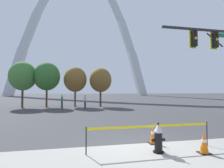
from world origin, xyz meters
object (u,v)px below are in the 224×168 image
(pedestrian_walking_left, at_px, (62,101))
(traffic_cone_by_hydrant, at_px, (204,143))
(pedestrian_standing_center, at_px, (85,101))
(fire_hydrant, at_px, (158,138))
(traffic_cone_mid_sidewalk, at_px, (153,134))
(traffic_signal_gantry, at_px, (219,57))
(monument_arch, at_px, (81,37))

(pedestrian_walking_left, bearing_deg, traffic_cone_by_hydrant, -71.13)
(pedestrian_walking_left, relative_size, pedestrian_standing_center, 1.00)
(fire_hydrant, distance_m, traffic_cone_by_hydrant, 1.49)
(traffic_cone_mid_sidewalk, xyz_separation_m, traffic_signal_gantry, (5.36, 2.47, 3.71))
(traffic_signal_gantry, relative_size, monument_arch, 0.11)
(traffic_cone_by_hydrant, distance_m, pedestrian_standing_center, 16.37)
(pedestrian_walking_left, bearing_deg, monument_arch, 85.96)
(pedestrian_standing_center, bearing_deg, traffic_cone_mid_sidewalk, -83.04)
(monument_arch, bearing_deg, fire_hydrant, -89.59)
(traffic_signal_gantry, bearing_deg, fire_hydrant, -148.57)
(pedestrian_standing_center, bearing_deg, monument_arch, 88.85)
(traffic_signal_gantry, relative_size, pedestrian_standing_center, 3.77)
(traffic_cone_mid_sidewalk, distance_m, pedestrian_standing_center, 14.85)
(traffic_signal_gantry, xyz_separation_m, monument_arch, (-6.11, 64.75, 19.72))
(traffic_cone_mid_sidewalk, height_order, traffic_signal_gantry, traffic_signal_gantry)
(monument_arch, height_order, pedestrian_standing_center, monument_arch)
(traffic_cone_by_hydrant, bearing_deg, pedestrian_walking_left, 108.87)
(traffic_cone_by_hydrant, distance_m, monument_arch, 72.49)
(traffic_cone_mid_sidewalk, distance_m, pedestrian_walking_left, 15.66)
(traffic_cone_mid_sidewalk, distance_m, traffic_signal_gantry, 6.97)
(traffic_cone_by_hydrant, xyz_separation_m, pedestrian_standing_center, (-2.96, 16.09, 0.46))
(fire_hydrant, bearing_deg, monument_arch, 90.41)
(fire_hydrant, xyz_separation_m, pedestrian_walking_left, (-4.17, 15.98, 0.35))
(fire_hydrant, relative_size, monument_arch, 0.02)
(fire_hydrant, height_order, traffic_signal_gantry, traffic_signal_gantry)
(traffic_cone_by_hydrant, height_order, traffic_signal_gantry, traffic_signal_gantry)
(fire_hydrant, xyz_separation_m, pedestrian_standing_center, (-1.53, 15.70, 0.35))
(traffic_cone_mid_sidewalk, height_order, monument_arch, monument_arch)
(traffic_cone_mid_sidewalk, distance_m, monument_arch, 71.19)
(fire_hydrant, distance_m, pedestrian_standing_center, 15.78)
(traffic_signal_gantry, distance_m, pedestrian_standing_center, 14.57)
(fire_hydrant, bearing_deg, traffic_cone_mid_sidewalk, 74.69)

